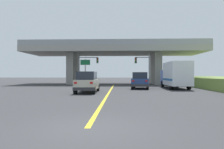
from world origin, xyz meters
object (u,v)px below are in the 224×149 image
suv_crossing (140,80)px  traffic_signal_nearside (144,65)px  suv_lead (87,82)px  highway_sign (85,66)px  traffic_signal_farside (86,65)px  box_truck (175,75)px

suv_crossing → traffic_signal_nearside: size_ratio=0.97×
suv_lead → highway_sign: (-2.71, 14.68, 2.24)m
suv_crossing → traffic_signal_nearside: traffic_signal_nearside is taller
suv_lead → traffic_signal_farside: bearing=100.0°
suv_lead → highway_sign: size_ratio=1.06×
suv_lead → suv_crossing: size_ratio=0.94×
suv_crossing → box_truck: box_truck is taller
box_truck → highway_sign: size_ratio=1.59×
suv_lead → box_truck: (9.97, 5.94, 0.67)m
traffic_signal_nearside → highway_sign: traffic_signal_nearside is taller
traffic_signal_nearside → suv_crossing: bearing=-100.2°
suv_lead → suv_crossing: 8.11m
traffic_signal_nearside → box_truck: bearing=-68.6°
suv_crossing → traffic_signal_farside: bearing=141.0°
suv_crossing → highway_sign: size_ratio=1.13×
box_truck → traffic_signal_farside: size_ratio=1.37×
suv_crossing → highway_sign: (-8.36, 8.87, 2.24)m
box_truck → suv_lead: bearing=-149.2°
traffic_signal_farside → highway_sign: size_ratio=1.16×
highway_sign → suv_crossing: bearing=-46.7°
traffic_signal_nearside → highway_sign: size_ratio=1.16×
traffic_signal_farside → highway_sign: (-0.19, 0.34, -0.08)m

